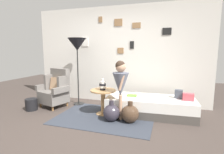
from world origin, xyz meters
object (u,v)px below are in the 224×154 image
Objects in this scene: floor_lamp at (77,46)px; magazine_basket at (31,104)px; demijohn_far at (130,114)px; armchair at (56,90)px; person_child at (121,82)px; vase_striped at (103,85)px; daybed at (150,106)px; side_table at (103,97)px; demijohn_near at (111,113)px; book_on_daybed at (132,95)px.

magazine_basket is at bearing -137.65° from floor_lamp.
floor_lamp reaches higher than demijohn_far.
person_child is (1.82, -0.34, 0.36)m from armchair.
vase_striped is (1.37, -0.20, 0.23)m from armchair.
daybed is at bearing 37.80° from person_child.
vase_striped is (-0.00, -0.02, 0.27)m from side_table.
side_table is 0.46× the size of person_child.
demijohn_near is at bearing -140.46° from daybed.
floor_lamp is 1.89m from book_on_daybed.
vase_striped is 1.85m from magazine_basket.
vase_striped is at bearing 159.90° from demijohn_far.
demijohn_near is (-0.15, -0.15, -0.62)m from person_child.
demijohn_far is (2.05, -0.45, -0.26)m from armchair.
demijohn_far reaches higher than demijohn_near.
demijohn_near is 0.98× the size of demijohn_far.
armchair reaches higher than vase_striped.
floor_lamp is (0.47, 0.33, 1.10)m from armchair.
demijohn_far is at bearing 5.98° from demijohn_near.
book_on_daybed is (0.60, 0.29, 0.01)m from side_table.
demijohn_near is at bearing -45.92° from side_table.
side_table is (1.37, -0.19, -0.03)m from armchair.
person_child reaches higher than side_table.
demijohn_far is at bearing -21.45° from side_table.
demijohn_far reaches higher than magazine_basket.
vase_striped is 0.21× the size of person_child.
side_table is 0.48m from demijohn_near.
person_child is 4.40× the size of magazine_basket.
floor_lamp reaches higher than person_child.
armchair is at bearing 169.33° from person_child.
armchair is 0.50× the size of daybed.
daybed is at bearing 16.63° from vase_striped.
demijohn_near is at bearing -174.02° from demijohn_far.
floor_lamp is (-1.91, 0.23, 1.34)m from daybed.
armchair is at bearing -145.09° from floor_lamp.
demijohn_far is (1.57, -0.78, -1.36)m from floor_lamp.
vase_striped is at bearing -102.72° from side_table.
vase_striped is 0.15× the size of floor_lamp.
book_on_daybed is at bearing -8.90° from floor_lamp.
person_child is at bearing 2.80° from magazine_basket.
floor_lamp is (-0.90, 0.54, 0.87)m from vase_striped.
demijohn_near is at bearing -116.95° from book_on_daybed.
floor_lamp reaches higher than armchair.
floor_lamp is at bearing 153.37° from person_child.
demijohn_far is at bearing -25.58° from person_child.
book_on_daybed is at bearing 26.75° from vase_striped.
vase_striped is 0.48m from person_child.
side_table is at bearing 77.28° from vase_striped.
vase_striped is 0.87m from demijohn_far.
demijohn_far is (0.23, -0.11, -0.62)m from person_child.
demijohn_near is (-0.30, -0.59, -0.24)m from book_on_daybed.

